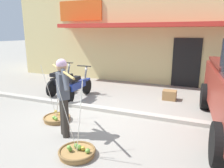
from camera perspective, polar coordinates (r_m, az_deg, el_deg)
name	(u,v)px	position (r m, az deg, el deg)	size (l,w,h in m)	color
ground_plane	(92,119)	(5.62, -5.54, -9.50)	(90.00, 90.00, 0.00)	gray
sidewalk_curb	(103,109)	(6.19, -2.52, -6.73)	(20.00, 0.24, 0.10)	#AEA89C
fruit_vendor	(63,93)	(4.57, -13.07, -2.28)	(1.35, 1.21, 1.70)	#2D2823
fruit_basket_left_side	(77,152)	(4.14, -9.39, -17.56)	(0.69, 0.69, 1.45)	#9E7542
fruit_basket_right_side	(57,118)	(5.68, -14.63, -8.82)	(0.69, 0.69, 1.45)	#9E7542
motorcycle_nearest_shop	(61,81)	(8.16, -13.63, 0.90)	(0.54, 1.82, 1.09)	black
motorcycle_second_in_row	(78,86)	(7.20, -9.22, -0.59)	(0.54, 1.82, 1.09)	black
storefront_building	(153,35)	(11.84, 10.89, 12.97)	(13.00, 6.00, 4.20)	#DBC684
wooden_crate	(169,95)	(7.38, 15.25, -2.90)	(0.44, 0.36, 0.32)	olive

